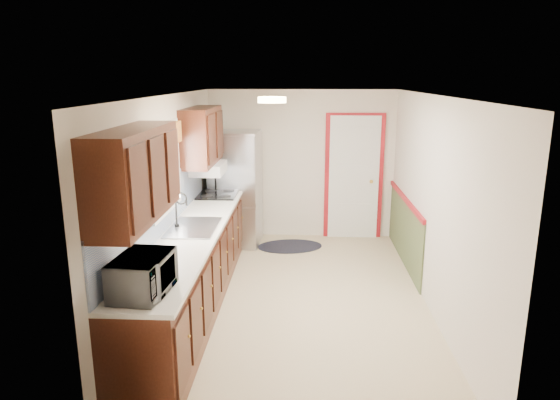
# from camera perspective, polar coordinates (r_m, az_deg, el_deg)

# --- Properties ---
(room_shell) EXTENTS (3.20, 5.20, 2.52)m
(room_shell) POSITION_cam_1_polar(r_m,az_deg,el_deg) (5.69, 2.27, -0.29)
(room_shell) COLOR #C6B48C
(room_shell) RESTS_ON ground
(kitchen_run) EXTENTS (0.63, 4.00, 2.20)m
(kitchen_run) POSITION_cam_1_polar(r_m,az_deg,el_deg) (5.67, -10.43, -4.68)
(kitchen_run) COLOR #35150C
(kitchen_run) RESTS_ON ground
(back_wall_trim) EXTENTS (1.12, 2.30, 2.08)m
(back_wall_trim) POSITION_cam_1_polar(r_m,az_deg,el_deg) (7.97, 9.58, 1.38)
(back_wall_trim) COLOR maroon
(back_wall_trim) RESTS_ON ground
(ceiling_fixture) EXTENTS (0.30, 0.30, 0.06)m
(ceiling_fixture) POSITION_cam_1_polar(r_m,az_deg,el_deg) (5.33, -0.93, 11.38)
(ceiling_fixture) COLOR #FFD88C
(ceiling_fixture) RESTS_ON room_shell
(microwave) EXTENTS (0.36, 0.59, 0.38)m
(microwave) POSITION_cam_1_polar(r_m,az_deg,el_deg) (4.05, -15.45, -7.83)
(microwave) COLOR white
(microwave) RESTS_ON kitchen_run
(refrigerator) EXTENTS (0.79, 0.77, 1.79)m
(refrigerator) POSITION_cam_1_polar(r_m,az_deg,el_deg) (7.83, -5.08, 1.32)
(refrigerator) COLOR #B7B7BC
(refrigerator) RESTS_ON ground
(rug) EXTENTS (1.11, 0.82, 0.01)m
(rug) POSITION_cam_1_polar(r_m,az_deg,el_deg) (7.86, 1.14, -5.30)
(rug) COLOR black
(rug) RESTS_ON ground
(cooktop) EXTENTS (0.54, 0.65, 0.02)m
(cooktop) POSITION_cam_1_polar(r_m,az_deg,el_deg) (7.22, -7.12, 0.65)
(cooktop) COLOR black
(cooktop) RESTS_ON kitchen_run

